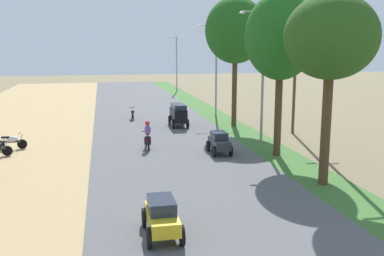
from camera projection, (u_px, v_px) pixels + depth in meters
parked_motorbike_seventh at (11, 141)px, 25.74m from camera, size 1.80×0.54×0.94m
median_tree_nearest at (331, 38)px, 18.24m from camera, size 3.87×3.87×8.07m
median_tree_second at (281, 37)px, 23.27m from camera, size 3.79×3.79×8.72m
median_tree_third at (235, 31)px, 31.98m from camera, size 4.39×4.39×9.42m
streetlamp_mid at (263, 68)px, 26.77m from camera, size 3.16×0.20×8.06m
streetlamp_far at (216, 63)px, 37.64m from camera, size 3.16×0.20×7.78m
streetlamp_farthest at (177, 60)px, 57.38m from camera, size 3.16×0.20×7.10m
utility_pole_near at (329, 79)px, 22.90m from camera, size 1.80×0.20×8.26m
utility_pole_far at (295, 71)px, 30.08m from camera, size 1.80×0.20×8.18m
car_sedan_yellow at (162, 215)px, 13.96m from camera, size 1.10×2.26×1.19m
car_hatchback_charcoal at (219, 142)px, 24.60m from camera, size 1.04×2.00×1.23m
car_van_black at (178, 114)px, 32.88m from camera, size 1.19×2.41×1.67m
motorbike_ahead_second at (147, 135)px, 25.79m from camera, size 0.54×1.80×1.66m
motorbike_ahead_third at (133, 113)px, 36.09m from camera, size 0.54×1.80×0.94m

